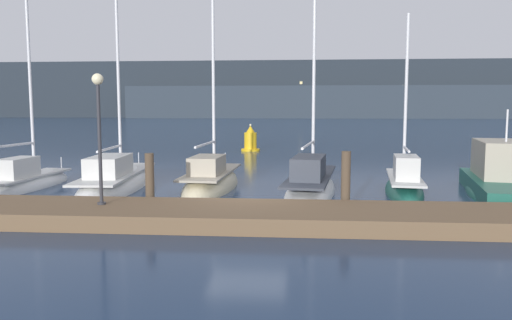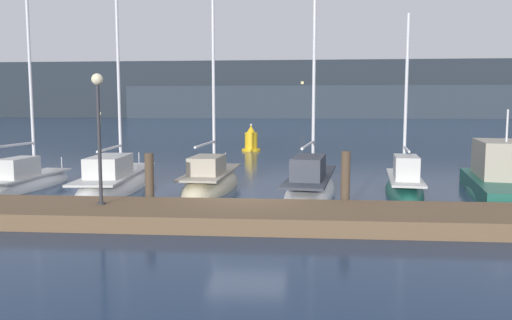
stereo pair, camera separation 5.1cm
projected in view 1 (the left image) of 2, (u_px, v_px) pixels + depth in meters
ground_plane at (247, 209)px, 15.86m from camera, size 400.00×400.00×0.00m
dock at (240, 216)px, 13.79m from camera, size 26.73×2.80×0.45m
mooring_pile_1 at (150, 182)px, 15.60m from camera, size 0.28×0.28×1.78m
mooring_pile_2 at (346, 182)px, 15.11m from camera, size 0.28×0.28×1.89m
sailboat_berth_1 at (28, 185)px, 19.82m from camera, size 1.72×5.64×8.41m
sailboat_berth_2 at (116, 185)px, 19.80m from camera, size 2.59×8.13×12.52m
sailboat_berth_3 at (211, 185)px, 19.77m from camera, size 2.10×6.49×10.19m
sailboat_berth_4 at (311, 189)px, 18.56m from camera, size 2.69×7.67×10.14m
sailboat_berth_5 at (404, 188)px, 18.74m from camera, size 2.12×5.78×7.27m
motorboat_berth_6 at (504, 187)px, 18.15m from camera, size 3.81×7.74×3.74m
channel_buoy at (250, 141)px, 36.56m from camera, size 1.38×1.38×1.99m
dock_lamppost at (99, 117)px, 13.96m from camera, size 0.32×0.32×3.70m
hillside_backdrop at (305, 92)px, 151.76m from camera, size 240.00×23.00×16.85m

